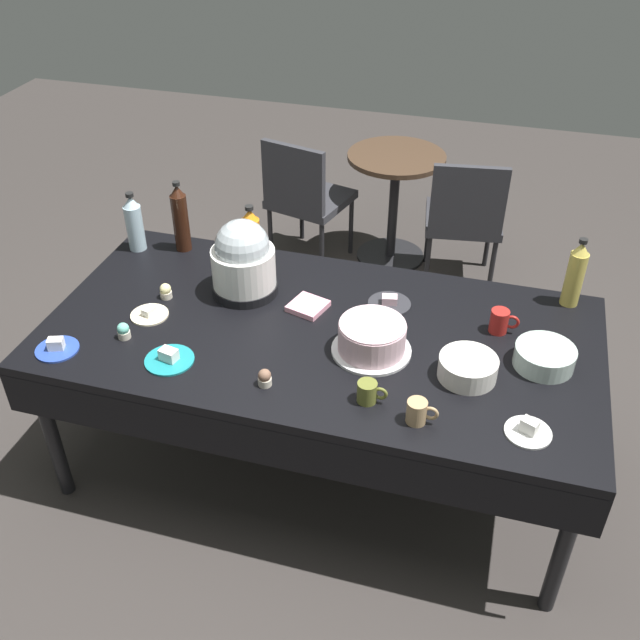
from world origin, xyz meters
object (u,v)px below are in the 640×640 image
at_px(soda_bottle_ginger_ale, 575,274).
at_px(maroon_chair_right, 464,215).
at_px(dessert_plate_cobalt, 57,347).
at_px(coffee_mug_tan, 418,412).
at_px(soda_bottle_orange_juice, 251,235).
at_px(soda_bottle_water, 134,223).
at_px(glass_salad_bowl, 544,357).
at_px(dessert_plate_teal, 169,358).
at_px(dessert_plate_white, 528,430).
at_px(maroon_chair_left, 305,194).
at_px(potluck_table, 320,342).
at_px(cupcake_mint, 265,378).
at_px(frosted_layer_cake, 372,338).
at_px(slow_cooker, 243,261).
at_px(ceramic_snack_bowl, 468,368).
at_px(dessert_plate_cream, 149,314).
at_px(dessert_plate_charcoal, 389,303).
at_px(coffee_mug_red, 500,321).
at_px(round_cafe_table, 395,188).
at_px(cupcake_rose, 166,291).
at_px(cupcake_vanilla, 124,331).
at_px(coffee_mug_olive, 368,392).
at_px(soda_bottle_cola, 180,218).

height_order(soda_bottle_ginger_ale, maroon_chair_right, soda_bottle_ginger_ale).
relative_size(dessert_plate_cobalt, coffee_mug_tan, 1.51).
xyz_separation_m(soda_bottle_orange_juice, soda_bottle_water, (-0.55, -0.06, 0.01)).
height_order(glass_salad_bowl, dessert_plate_teal, glass_salad_bowl).
relative_size(dessert_plate_white, maroon_chair_left, 0.19).
height_order(dessert_plate_teal, soda_bottle_water, soda_bottle_water).
bearing_deg(potluck_table, cupcake_mint, -105.25).
distance_m(frosted_layer_cake, slow_cooker, 0.67).
relative_size(dessert_plate_white, cupcake_mint, 2.34).
xyz_separation_m(ceramic_snack_bowl, dessert_plate_white, (0.23, -0.24, -0.03)).
bearing_deg(dessert_plate_white, dessert_plate_cream, 170.13).
bearing_deg(soda_bottle_orange_juice, dessert_plate_charcoal, -15.63).
xyz_separation_m(coffee_mug_red, round_cafe_table, (-0.73, 1.68, -0.30)).
xyz_separation_m(coffee_mug_red, maroon_chair_right, (-0.27, 1.46, -0.31)).
relative_size(glass_salad_bowl, cupcake_rose, 3.33).
distance_m(cupcake_vanilla, maroon_chair_right, 2.24).
bearing_deg(cupcake_mint, dessert_plate_charcoal, 61.96).
bearing_deg(dessert_plate_cobalt, cupcake_rose, 61.02).
xyz_separation_m(slow_cooker, coffee_mug_tan, (0.84, -0.59, -0.11)).
relative_size(glass_salad_bowl, maroon_chair_left, 0.26).
bearing_deg(cupcake_vanilla, coffee_mug_red, 17.52).
distance_m(cupcake_rose, round_cafe_table, 1.96).
height_order(soda_bottle_ginger_ale, coffee_mug_red, soda_bottle_ginger_ale).
bearing_deg(soda_bottle_ginger_ale, slow_cooker, -167.74).
height_order(potluck_table, glass_salad_bowl, glass_salad_bowl).
height_order(coffee_mug_red, coffee_mug_olive, coffee_mug_red).
distance_m(soda_bottle_water, coffee_mug_red, 1.70).
bearing_deg(round_cafe_table, maroon_chair_right, -25.97).
xyz_separation_m(soda_bottle_cola, round_cafe_table, (0.74, 1.43, -0.41)).
xyz_separation_m(slow_cooker, dessert_plate_charcoal, (0.61, 0.07, -0.15)).
distance_m(frosted_layer_cake, soda_bottle_water, 1.31).
bearing_deg(frosted_layer_cake, dessert_plate_cobalt, -164.44).
bearing_deg(round_cafe_table, dessert_plate_white, -68.57).
bearing_deg(dessert_plate_teal, dessert_plate_white, -0.87).
height_order(coffee_mug_red, maroon_chair_left, maroon_chair_left).
bearing_deg(maroon_chair_right, coffee_mug_tan, -88.65).
distance_m(dessert_plate_charcoal, round_cafe_table, 1.66).
distance_m(cupcake_vanilla, maroon_chair_left, 1.93).
height_order(ceramic_snack_bowl, dessert_plate_white, ceramic_snack_bowl).
bearing_deg(maroon_chair_left, dessert_plate_teal, -87.81).
bearing_deg(soda_bottle_orange_juice, soda_bottle_water, -173.97).
bearing_deg(coffee_mug_tan, maroon_chair_left, 116.58).
height_order(frosted_layer_cake, coffee_mug_olive, frosted_layer_cake).
height_order(soda_bottle_orange_juice, coffee_mug_olive, soda_bottle_orange_juice).
height_order(cupcake_mint, soda_bottle_orange_juice, soda_bottle_orange_juice).
xyz_separation_m(glass_salad_bowl, dessert_plate_teal, (-1.35, -0.36, -0.03)).
bearing_deg(slow_cooker, dessert_plate_white, -24.05).
height_order(frosted_layer_cake, cupcake_mint, frosted_layer_cake).
bearing_deg(cupcake_rose, soda_bottle_cola, 104.18).
distance_m(cupcake_mint, maroon_chair_right, 2.10).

